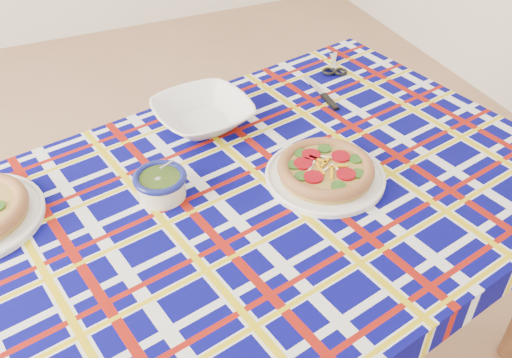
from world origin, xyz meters
name	(u,v)px	position (x,y,z in m)	size (l,w,h in m)	color
floor	(110,288)	(0.00, 0.00, 0.00)	(4.00, 4.00, 0.00)	#9A6D4F
dining_table	(251,222)	(0.31, -0.48, 0.60)	(1.57, 1.17, 0.66)	brown
tablecloth	(251,215)	(0.31, -0.48, 0.62)	(1.44, 0.91, 0.09)	#06055E
main_focaccia_plate	(326,169)	(0.49, -0.48, 0.70)	(0.28, 0.28, 0.05)	#B08A3E
pesto_bowl	(160,183)	(0.14, -0.39, 0.70)	(0.12, 0.12, 0.07)	#21360E
serving_bowl	(203,114)	(0.31, -0.16, 0.70)	(0.24, 0.24, 0.06)	white
table_knife	(315,86)	(0.66, -0.12, 0.67)	(0.21, 0.02, 0.01)	silver
kitchen_scissors	(334,61)	(0.78, -0.01, 0.68)	(0.16, 0.08, 0.01)	silver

